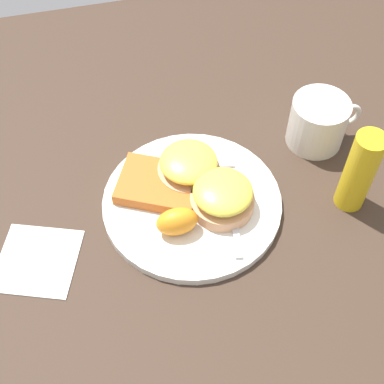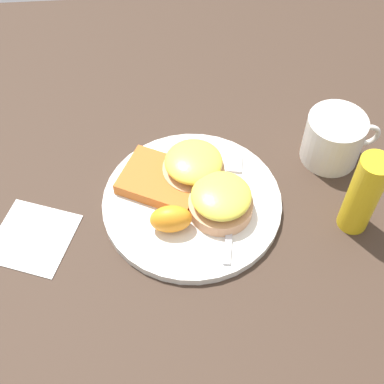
{
  "view_description": "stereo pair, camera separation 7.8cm",
  "coord_description": "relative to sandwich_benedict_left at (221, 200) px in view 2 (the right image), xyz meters",
  "views": [
    {
      "loc": [
        -0.11,
        -0.45,
        0.66
      ],
      "look_at": [
        0.0,
        0.0,
        0.03
      ],
      "focal_mm": 50.0,
      "sensor_mm": 36.0,
      "label": 1
    },
    {
      "loc": [
        -0.04,
        -0.47,
        0.66
      ],
      "look_at": [
        0.0,
        0.0,
        0.03
      ],
      "focal_mm": 50.0,
      "sensor_mm": 36.0,
      "label": 2
    }
  ],
  "objects": [
    {
      "name": "ground_plane",
      "position": [
        -0.04,
        0.02,
        -0.04
      ],
      "size": [
        1.1,
        1.1,
        0.0
      ],
      "primitive_type": "plane",
      "color": "#38281E"
    },
    {
      "name": "plate",
      "position": [
        -0.04,
        0.02,
        -0.03
      ],
      "size": [
        0.27,
        0.27,
        0.01
      ],
      "primitive_type": "cylinder",
      "color": "silver",
      "rests_on": "ground_plane"
    },
    {
      "name": "sandwich_benedict_left",
      "position": [
        0.0,
        0.0,
        0.0
      ],
      "size": [
        0.09,
        0.09,
        0.05
      ],
      "color": "tan",
      "rests_on": "plate"
    },
    {
      "name": "sandwich_benedict_right",
      "position": [
        -0.03,
        0.07,
        0.0
      ],
      "size": [
        0.09,
        0.09,
        0.05
      ],
      "color": "tan",
      "rests_on": "plate"
    },
    {
      "name": "hashbrown_patty",
      "position": [
        -0.08,
        0.05,
        -0.01
      ],
      "size": [
        0.15,
        0.13,
        0.02
      ],
      "primitive_type": "cube",
      "rotation": [
        0.0,
        0.0,
        -0.46
      ],
      "color": "#B95E24",
      "rests_on": "plate"
    },
    {
      "name": "orange_wedge",
      "position": [
        -0.07,
        -0.03,
        -0.0
      ],
      "size": [
        0.06,
        0.04,
        0.04
      ],
      "primitive_type": "ellipsoid",
      "rotation": [
        0.0,
        0.0,
        3.14
      ],
      "color": "orange",
      "rests_on": "plate"
    },
    {
      "name": "fork",
      "position": [
        0.02,
        0.02,
        -0.02
      ],
      "size": [
        0.05,
        0.21,
        0.0
      ],
      "color": "silver",
      "rests_on": "plate"
    },
    {
      "name": "cup",
      "position": [
        0.19,
        0.1,
        0.0
      ],
      "size": [
        0.12,
        0.09,
        0.08
      ],
      "color": "silver",
      "rests_on": "ground_plane"
    },
    {
      "name": "napkin",
      "position": [
        -0.28,
        -0.02,
        -0.04
      ],
      "size": [
        0.14,
        0.14,
        0.0
      ],
      "primitive_type": "cube",
      "rotation": [
        0.0,
        0.0,
        -0.35
      ],
      "color": "white",
      "rests_on": "ground_plane"
    },
    {
      "name": "condiment_bottle",
      "position": [
        0.19,
        -0.03,
        0.03
      ],
      "size": [
        0.04,
        0.04,
        0.14
      ],
      "primitive_type": "cylinder",
      "color": "gold",
      "rests_on": "ground_plane"
    }
  ]
}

